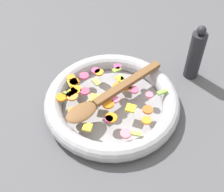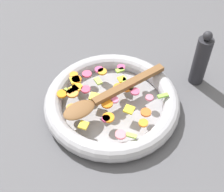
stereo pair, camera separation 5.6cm
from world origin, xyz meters
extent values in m
plane|color=#4C4C51|center=(0.00, 0.00, 0.00)|extent=(4.00, 4.00, 0.00)
cylinder|color=gray|center=(0.00, 0.00, 0.01)|extent=(0.33, 0.33, 0.01)
torus|color=#9E9EA5|center=(0.00, 0.00, 0.03)|extent=(0.38, 0.38, 0.05)
cylinder|color=orange|center=(0.05, 0.11, 0.05)|extent=(0.03, 0.03, 0.01)
cylinder|color=#D86024|center=(0.02, 0.11, 0.05)|extent=(0.04, 0.04, 0.01)
cylinder|color=orange|center=(-0.03, -0.14, 0.05)|extent=(0.04, 0.04, 0.01)
cylinder|color=orange|center=(0.09, -0.08, 0.05)|extent=(0.04, 0.04, 0.01)
cylinder|color=orange|center=(-0.04, 0.03, 0.05)|extent=(0.03, 0.03, 0.01)
cylinder|color=orange|center=(-0.07, -0.07, 0.05)|extent=(0.04, 0.04, 0.01)
cylinder|color=orange|center=(-0.01, -0.12, 0.05)|extent=(0.03, 0.03, 0.01)
cylinder|color=orange|center=(0.04, -0.10, 0.05)|extent=(0.04, 0.04, 0.01)
cylinder|color=orange|center=(0.03, 0.00, 0.05)|extent=(0.04, 0.04, 0.01)
cylinder|color=orange|center=(-0.03, 0.01, 0.05)|extent=(0.04, 0.04, 0.01)
cylinder|color=orange|center=(0.07, 0.02, 0.05)|extent=(0.04, 0.04, 0.01)
cylinder|color=orange|center=(0.01, -0.10, 0.05)|extent=(0.04, 0.04, 0.01)
cylinder|color=orange|center=(0.05, -0.13, 0.05)|extent=(0.04, 0.04, 0.01)
cube|color=#8BAE3C|center=(0.04, -0.12, 0.05)|extent=(0.02, 0.03, 0.01)
cube|color=#9DBF47|center=(-0.04, 0.03, 0.05)|extent=(0.02, 0.02, 0.01)
cube|color=#9FD241|center=(-0.07, 0.01, 0.05)|extent=(0.02, 0.02, 0.01)
cube|color=#96CC45|center=(-0.10, -0.02, 0.05)|extent=(0.03, 0.03, 0.01)
cube|color=#A2C751|center=(-0.03, -0.06, 0.05)|extent=(0.03, 0.03, 0.01)
cube|color=#81BB43|center=(-0.06, 0.13, 0.05)|extent=(0.03, 0.03, 0.01)
cube|color=#A4C650|center=(0.10, 0.10, 0.05)|extent=(0.01, 0.03, 0.01)
cylinder|color=pink|center=(0.01, 0.01, 0.05)|extent=(0.02, 0.02, 0.01)
cylinder|color=#CF3463|center=(0.08, 0.02, 0.05)|extent=(0.03, 0.03, 0.01)
cylinder|color=#E7477F|center=(-0.08, -0.08, 0.05)|extent=(0.03, 0.03, 0.01)
cylinder|color=#D74263|center=(0.01, -0.08, 0.05)|extent=(0.04, 0.04, 0.01)
cylinder|color=#E96B86|center=(-0.03, 0.10, 0.05)|extent=(0.03, 0.03, 0.01)
cylinder|color=#DA5077|center=(-0.04, 0.05, 0.05)|extent=(0.04, 0.04, 0.01)
cylinder|color=#D04579|center=(-0.11, -0.02, 0.05)|extent=(0.03, 0.03, 0.01)
cylinder|color=#F17282|center=(0.11, 0.07, 0.05)|extent=(0.03, 0.03, 0.01)
cylinder|color=#D54468|center=(-0.05, -0.10, 0.05)|extent=(0.03, 0.03, 0.01)
cylinder|color=#D6557F|center=(-0.09, 0.05, 0.05)|extent=(0.03, 0.03, 0.01)
cube|color=yellow|center=(-0.07, 0.00, 0.05)|extent=(0.03, 0.03, 0.01)
cube|color=yellow|center=(0.03, 0.06, 0.05)|extent=(0.03, 0.03, 0.01)
cube|color=yellow|center=(0.02, -0.04, 0.05)|extent=(0.03, 0.03, 0.01)
cube|color=gold|center=(0.12, -0.02, 0.05)|extent=(0.02, 0.02, 0.01)
cube|color=gold|center=(0.02, -0.11, 0.05)|extent=(0.03, 0.03, 0.01)
cube|color=yellow|center=(-0.01, -0.12, 0.05)|extent=(0.04, 0.04, 0.01)
cube|color=brown|center=(-0.05, 0.03, 0.06)|extent=(0.22, 0.14, 0.01)
ellipsoid|color=brown|center=(0.09, -0.05, 0.06)|extent=(0.11, 0.09, 0.01)
cylinder|color=#232328|center=(-0.21, 0.19, 0.08)|extent=(0.04, 0.04, 0.16)
sphere|color=#232328|center=(-0.21, 0.19, 0.17)|extent=(0.03, 0.03, 0.03)
camera|label=1|loc=(0.54, 0.18, 0.70)|focal=50.00mm
camera|label=2|loc=(0.52, 0.24, 0.70)|focal=50.00mm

